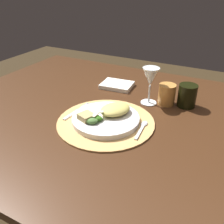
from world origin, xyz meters
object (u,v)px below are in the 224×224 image
(fork, at_px, (75,112))
(spoon, at_px, (142,127))
(dark_tumbler, at_px, (187,96))
(dining_table, at_px, (104,131))
(amber_tumbler, at_px, (167,94))
(dinner_plate, at_px, (106,119))
(wine_glass, at_px, (150,78))
(napkin, at_px, (117,85))

(fork, height_order, spoon, spoon)
(fork, distance_m, spoon, 0.27)
(dark_tumbler, bearing_deg, dining_table, -146.55)
(dining_table, relative_size, amber_tumbler, 15.52)
(dinner_plate, bearing_deg, dark_tumbler, 49.32)
(fork, height_order, wine_glass, wine_glass)
(fork, bearing_deg, dining_table, 42.83)
(wine_glass, bearing_deg, dark_tumbler, 17.69)
(spoon, height_order, amber_tumbler, amber_tumbler)
(fork, bearing_deg, napkin, 85.11)
(dining_table, height_order, fork, fork)
(dinner_plate, height_order, napkin, dinner_plate)
(dinner_plate, xyz_separation_m, dark_tumbler, (0.23, 0.27, 0.03))
(dining_table, distance_m, spoon, 0.23)
(spoon, distance_m, dark_tumbler, 0.27)
(dining_table, bearing_deg, amber_tumbler, 39.50)
(dining_table, relative_size, spoon, 10.84)
(napkin, bearing_deg, amber_tumbler, -14.10)
(dark_tumbler, bearing_deg, spoon, -111.23)
(dinner_plate, distance_m, dark_tumbler, 0.36)
(napkin, bearing_deg, wine_glass, -25.60)
(spoon, relative_size, dark_tumbler, 1.33)
(dinner_plate, distance_m, fork, 0.14)
(dinner_plate, bearing_deg, fork, 178.57)
(amber_tumbler, xyz_separation_m, dark_tumbler, (0.08, 0.02, 0.00))
(dining_table, relative_size, dark_tumbler, 14.39)
(fork, height_order, amber_tumbler, amber_tumbler)
(amber_tumbler, height_order, dark_tumbler, dark_tumbler)
(dinner_plate, distance_m, napkin, 0.34)
(dining_table, xyz_separation_m, dark_tumbler, (0.29, 0.19, 0.15))
(dinner_plate, height_order, wine_glass, wine_glass)
(spoon, xyz_separation_m, wine_glass, (-0.05, 0.20, 0.10))
(napkin, bearing_deg, dining_table, -76.23)
(dining_table, bearing_deg, napkin, 103.77)
(spoon, distance_m, napkin, 0.39)
(dark_tumbler, bearing_deg, dinner_plate, -130.68)
(wine_glass, bearing_deg, spoon, -76.12)
(dinner_plate, xyz_separation_m, wine_glass, (0.09, 0.22, 0.10))
(spoon, bearing_deg, napkin, 129.79)
(wine_glass, bearing_deg, amber_tumbler, 22.64)
(dining_table, xyz_separation_m, amber_tumbler, (0.21, 0.17, 0.15))
(fork, xyz_separation_m, wine_glass, (0.22, 0.22, 0.10))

